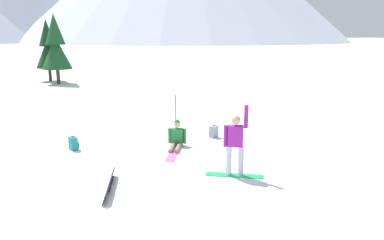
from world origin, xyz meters
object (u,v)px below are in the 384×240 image
(snowboarder_midground, at_px, (176,138))
(pine_tree_leaning, at_px, (48,48))
(backpack_grey, at_px, (214,132))
(snowboarder_foreground, at_px, (235,143))
(backpack_teal, at_px, (74,144))
(loose_snowboard_far_spare, at_px, (109,184))
(pine_tree_broad, at_px, (56,46))
(trail_marker_pole, at_px, (176,112))

(snowboarder_midground, distance_m, pine_tree_leaning, 21.34)
(backpack_grey, bearing_deg, snowboarder_midground, -156.32)
(snowboarder_foreground, xyz_separation_m, backpack_teal, (-4.06, 3.76, -0.70))
(snowboarder_foreground, distance_m, loose_snowboard_far_spare, 3.38)
(backpack_teal, xyz_separation_m, pine_tree_broad, (-0.81, 17.75, 2.67))
(loose_snowboard_far_spare, height_order, backpack_teal, backpack_teal)
(trail_marker_pole, distance_m, pine_tree_leaning, 19.28)
(snowboarder_midground, bearing_deg, backpack_teal, 166.56)
(snowboarder_foreground, height_order, snowboarder_midground, snowboarder_foreground)
(snowboarder_foreground, height_order, backpack_teal, snowboarder_foreground)
(snowboarder_foreground, height_order, loose_snowboard_far_spare, snowboarder_foreground)
(backpack_teal, distance_m, trail_marker_pole, 4.22)
(pine_tree_leaning, bearing_deg, backpack_grey, -72.16)
(backpack_grey, bearing_deg, trail_marker_pole, 123.42)
(snowboarder_foreground, distance_m, backpack_grey, 3.85)
(loose_snowboard_far_spare, relative_size, backpack_teal, 4.02)
(snowboarder_midground, xyz_separation_m, trail_marker_pole, (0.63, 2.25, 0.40))
(loose_snowboard_far_spare, distance_m, backpack_teal, 3.69)
(snowboarder_foreground, distance_m, backpack_teal, 5.57)
(backpack_grey, xyz_separation_m, backpack_teal, (-4.94, 0.07, 0.00))
(backpack_teal, relative_size, trail_marker_pole, 0.33)
(loose_snowboard_far_spare, xyz_separation_m, trail_marker_pole, (3.15, 5.07, 0.57))
(trail_marker_pole, bearing_deg, snowboarder_foreground, -88.54)
(trail_marker_pole, bearing_deg, backpack_grey, -56.58)
(backpack_grey, height_order, pine_tree_leaning, pine_tree_leaning)
(trail_marker_pole, distance_m, pine_tree_broad, 17.09)
(backpack_grey, xyz_separation_m, trail_marker_pole, (-1.01, 1.53, 0.49))
(snowboarder_foreground, xyz_separation_m, trail_marker_pole, (-0.13, 5.22, -0.20))
(snowboarder_foreground, distance_m, snowboarder_midground, 3.12)
(trail_marker_pole, bearing_deg, pine_tree_leaning, 106.37)
(backpack_teal, height_order, pine_tree_broad, pine_tree_broad)
(snowboarder_foreground, distance_m, pine_tree_leaning, 24.33)
(loose_snowboard_far_spare, relative_size, pine_tree_leaning, 0.38)
(pine_tree_leaning, bearing_deg, trail_marker_pole, -73.63)
(snowboarder_midground, xyz_separation_m, pine_tree_broad, (-4.11, 18.53, 2.57))
(backpack_grey, bearing_deg, loose_snowboard_far_spare, -139.67)
(backpack_teal, bearing_deg, pine_tree_leaning, 94.26)
(loose_snowboard_far_spare, bearing_deg, pine_tree_leaning, 95.48)
(snowboarder_foreground, relative_size, pine_tree_broad, 0.37)
(backpack_teal, xyz_separation_m, trail_marker_pole, (3.93, 1.47, 0.49))
(snowboarder_foreground, bearing_deg, backpack_teal, 137.21)
(pine_tree_broad, bearing_deg, trail_marker_pole, -73.79)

